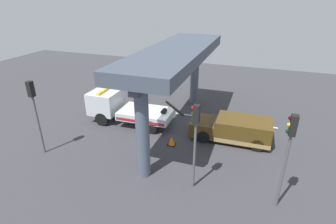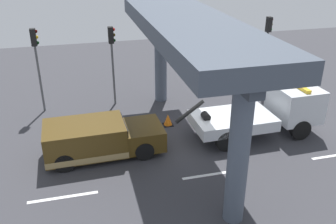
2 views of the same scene
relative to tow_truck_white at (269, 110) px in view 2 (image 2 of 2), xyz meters
name	(u,v)px [view 2 (image 2 of 2)]	position (x,y,z in m)	size (l,w,h in m)	color
ground_plane	(192,143)	(-3.94, -0.02, -1.25)	(60.00, 40.00, 0.10)	#38383D
lane_stripe_west	(63,197)	(-9.94, -2.79, -1.20)	(2.60, 0.16, 0.01)	silver
lane_stripe_mid	(212,174)	(-3.94, -2.79, -1.20)	(2.60, 0.16, 0.01)	silver
tow_truck_white	(269,110)	(0.00, 0.00, 0.00)	(7.28, 2.52, 2.46)	silver
towed_van_green	(99,139)	(-8.32, -0.02, -0.42)	(5.24, 2.31, 1.58)	#4C3814
overpass_structure	(190,37)	(-4.18, -0.02, 3.92)	(3.60, 12.79, 5.88)	#4C5666
traffic_light_near	(36,53)	(-10.92, 5.46, 2.18)	(0.39, 0.32, 4.66)	#515456
traffic_light_far	(112,49)	(-6.92, 5.46, 2.09)	(0.39, 0.32, 4.53)	#515456
traffic_light_mid	(268,38)	(2.58, 5.46, 2.15)	(0.39, 0.32, 4.61)	#515456
traffic_cone_orange	(168,120)	(-4.61, 2.00, -0.92)	(0.51, 0.51, 0.61)	orange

